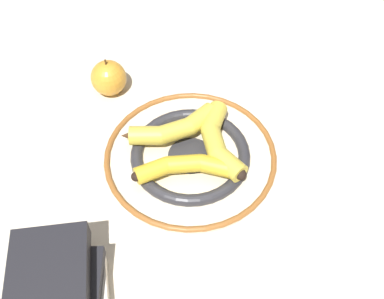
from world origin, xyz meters
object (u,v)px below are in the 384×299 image
Objects in this scene: decorative_bowl at (192,156)px; banana_a at (220,139)px; banana_c at (174,129)px; banana_b at (188,167)px; apple at (110,78)px.

decorative_bowl is 1.71× the size of banana_a.
banana_c is (0.02, 0.09, -0.00)m from banana_a.
banana_b is 0.09m from banana_c.
banana_b reaches higher than decorative_bowl.
banana_b is 0.30m from apple.
decorative_bowl is at bearing -103.30° from banana_b.
banana_a is 0.98× the size of banana_b.
apple is at bearing -140.10° from banana_a.
decorative_bowl is 3.73× the size of apple.
banana_b is (-0.07, 0.06, -0.00)m from banana_a.
banana_b is (-0.05, 0.01, 0.03)m from decorative_bowl.
banana_b is at bearing -143.00° from apple.
banana_a reaches higher than banana_b.
apple is (0.24, 0.18, -0.01)m from banana_b.
decorative_bowl is 0.06m from banana_b.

